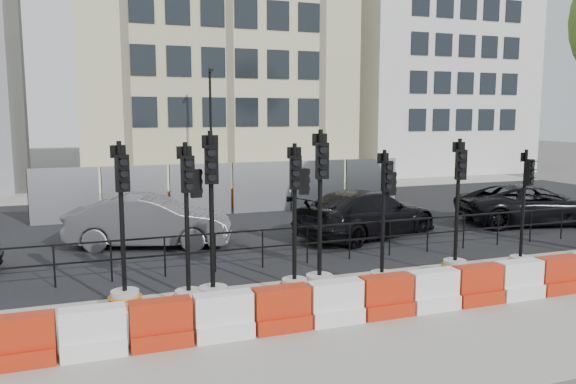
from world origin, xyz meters
name	(u,v)px	position (x,y,z in m)	size (l,w,h in m)	color
ground	(326,277)	(0.00, 0.00, 0.00)	(120.00, 120.00, 0.00)	#51514C
sidewalk_near	(391,319)	(0.00, -3.00, 0.01)	(40.00, 6.00, 0.02)	gray
road	(246,223)	(0.00, 7.00, 0.01)	(40.00, 14.00, 0.03)	black
sidewalk_far	(198,191)	(0.00, 16.00, 0.01)	(40.00, 4.00, 0.02)	gray
building_cream	(209,27)	(2.00, 21.99, 9.00)	(15.00, 10.06, 18.00)	beige
building_white	(425,53)	(17.00, 21.99, 8.00)	(12.00, 9.06, 16.00)	silver
kerb_railing	(307,238)	(0.00, 1.20, 0.69)	(18.00, 0.04, 1.00)	black
heras_fencing	(227,194)	(-0.01, 9.80, 0.68)	(14.33, 1.72, 2.00)	#96989E
lamp_post_far	(211,127)	(0.50, 14.98, 3.22)	(0.12, 0.56, 6.00)	black
barrier_row	(386,298)	(0.00, -2.80, 0.37)	(13.60, 0.50, 0.80)	#BB320E
traffic_signal_a	(124,277)	(-4.63, -0.78, 0.69)	(0.65, 0.65, 3.32)	#B9BAB5
traffic_signal_b	(189,271)	(-3.45, -1.18, 0.79)	(0.65, 0.65, 3.30)	#B9BAB5
traffic_signal_c	(213,272)	(-2.98, -1.21, 0.73)	(0.69, 0.69, 3.51)	#B9BAB5
traffic_signal_d	(295,261)	(-1.22, -1.14, 0.77)	(0.64, 0.64, 3.24)	#B9BAB5
traffic_signal_e	(320,261)	(-0.66, -1.15, 0.73)	(0.69, 0.69, 3.51)	#B9BAB5
traffic_signal_f	(383,256)	(0.81, -1.25, 0.73)	(0.60, 0.60, 3.07)	#B9BAB5
traffic_signal_g	(456,249)	(2.89, -1.01, 0.68)	(0.64, 0.64, 3.27)	#B9BAB5
traffic_signal_h	(521,246)	(4.71, -1.15, 0.62)	(0.59, 0.59, 2.99)	#B9BAB5
car_b	(150,221)	(-3.57, 4.53, 0.76)	(4.88, 2.92, 1.52)	#4C4C51
car_c	(367,214)	(2.97, 3.61, 0.75)	(5.55, 3.75, 1.49)	black
car_d	(532,205)	(9.36, 3.47, 0.70)	(5.43, 3.37, 1.40)	black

